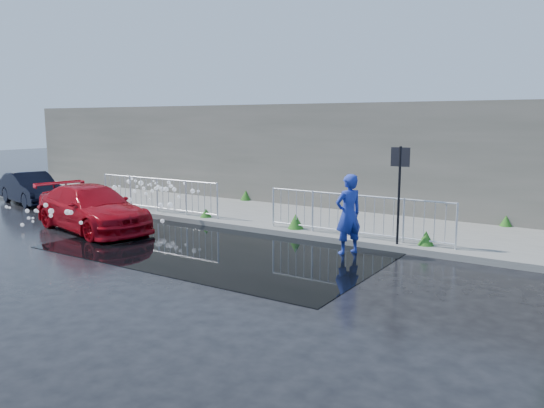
{
  "coord_description": "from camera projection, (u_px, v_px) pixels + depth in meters",
  "views": [
    {
      "loc": [
        8.42,
        -8.95,
        3.11
      ],
      "look_at": [
        1.22,
        2.18,
        1.0
      ],
      "focal_mm": 35.0,
      "sensor_mm": 36.0,
      "label": 1
    }
  ],
  "objects": [
    {
      "name": "sign_post",
      "position": [
        399.0,
        179.0,
        12.47
      ],
      "size": [
        0.45,
        0.06,
        2.5
      ],
      "color": "black",
      "rests_on": "ground"
    },
    {
      "name": "pavement",
      "position": [
        288.0,
        218.0,
        16.56
      ],
      "size": [
        30.0,
        4.0,
        0.15
      ],
      "primitive_type": "cube",
      "color": "slate",
      "rests_on": "ground"
    },
    {
      "name": "dark_car",
      "position": [
        31.0,
        188.0,
        19.73
      ],
      "size": [
        3.77,
        2.06,
        1.18
      ],
      "primitive_type": "imported",
      "rotation": [
        0.0,
        0.0,
        1.33
      ],
      "color": "black",
      "rests_on": "ground"
    },
    {
      "name": "ground",
      "position": [
        178.0,
        254.0,
        12.42
      ],
      "size": [
        90.0,
        90.0,
        0.0
      ],
      "primitive_type": "plane",
      "color": "black",
      "rests_on": "ground"
    },
    {
      "name": "weeds",
      "position": [
        276.0,
        212.0,
        16.17
      ],
      "size": [
        12.17,
        3.93,
        0.41
      ],
      "color": "#16551A",
      "rests_on": "pavement"
    },
    {
      "name": "red_car",
      "position": [
        92.0,
        208.0,
        15.0
      ],
      "size": [
        4.64,
        2.6,
        1.27
      ],
      "primitive_type": "imported",
      "rotation": [
        0.0,
        0.0,
        1.37
      ],
      "color": "#A70611",
      "rests_on": "ground"
    },
    {
      "name": "person",
      "position": [
        348.0,
        214.0,
        12.3
      ],
      "size": [
        0.74,
        0.82,
        1.88
      ],
      "primitive_type": "imported",
      "rotation": [
        0.0,
        0.0,
        -2.1
      ],
      "color": "#2237AD",
      "rests_on": "ground"
    },
    {
      "name": "puddle",
      "position": [
        221.0,
        248.0,
        12.98
      ],
      "size": [
        8.0,
        5.0,
        0.01
      ],
      "primitive_type": "cube",
      "color": "black",
      "rests_on": "ground"
    },
    {
      "name": "railing_left",
      "position": [
        157.0,
        194.0,
        17.23
      ],
      "size": [
        5.05,
        0.05,
        1.1
      ],
      "color": "silver",
      "rests_on": "pavement"
    },
    {
      "name": "retaining_wall",
      "position": [
        322.0,
        156.0,
        18.09
      ],
      "size": [
        30.0,
        0.6,
        3.5
      ],
      "primitive_type": "cube",
      "color": "#58564A",
      "rests_on": "pavement"
    },
    {
      "name": "curb",
      "position": [
        252.0,
        229.0,
        14.9
      ],
      "size": [
        30.0,
        0.25,
        0.16
      ],
      "primitive_type": "cube",
      "color": "slate",
      "rests_on": "ground"
    },
    {
      "name": "railing_right",
      "position": [
        356.0,
        214.0,
        13.48
      ],
      "size": [
        5.05,
        0.05,
        1.1
      ],
      "color": "silver",
      "rests_on": "pavement"
    },
    {
      "name": "water_spray",
      "position": [
        131.0,
        198.0,
        16.17
      ],
      "size": [
        3.66,
        5.37,
        1.06
      ],
      "color": "white",
      "rests_on": "ground"
    }
  ]
}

